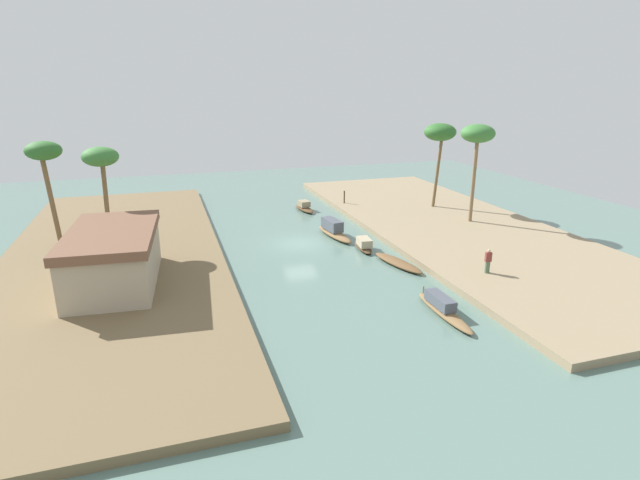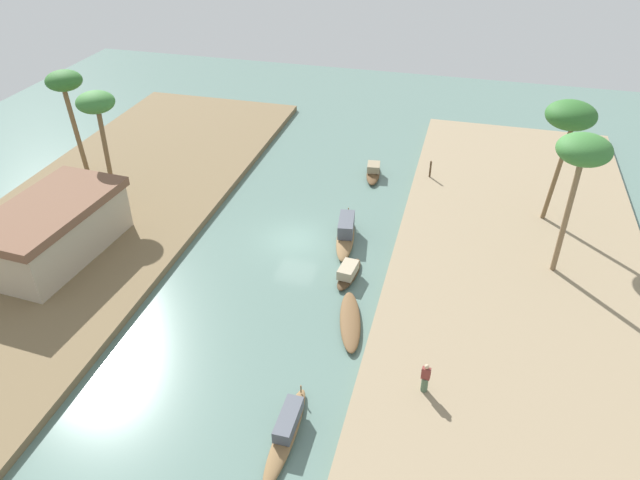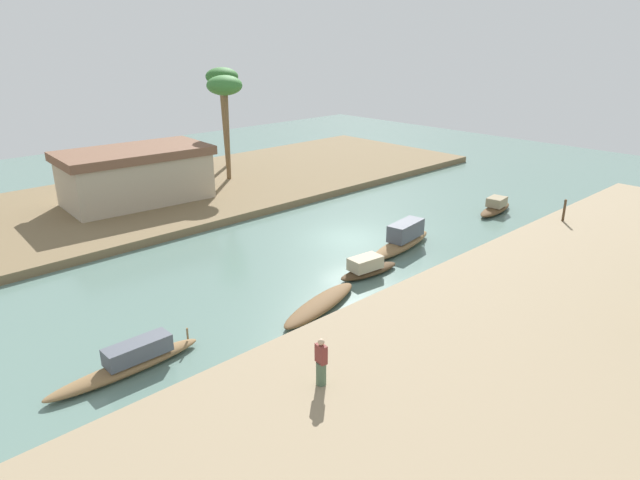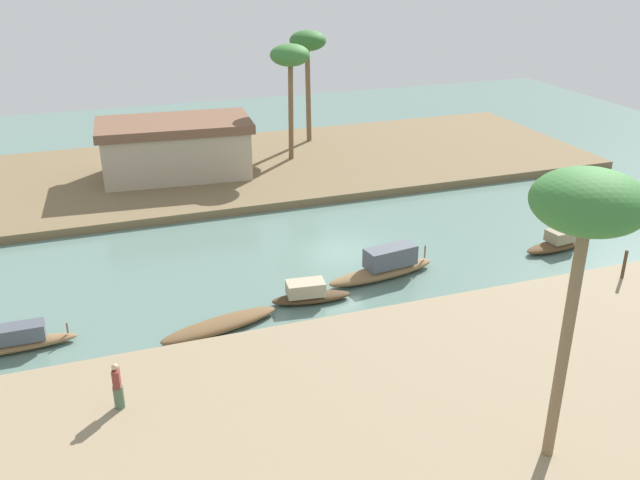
{
  "view_description": "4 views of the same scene",
  "coord_description": "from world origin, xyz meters",
  "px_view_note": "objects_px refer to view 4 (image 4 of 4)",
  "views": [
    {
      "loc": [
        -36.03,
        9.82,
        12.04
      ],
      "look_at": [
        -2.02,
        -0.99,
        0.77
      ],
      "focal_mm": 28.07,
      "sensor_mm": 36.0,
      "label": 1
    },
    {
      "loc": [
        -30.12,
        -9.59,
        20.93
      ],
      "look_at": [
        -0.82,
        -1.85,
        0.85
      ],
      "focal_mm": 33.55,
      "sensor_mm": 36.0,
      "label": 2
    },
    {
      "loc": [
        -20.93,
        -19.88,
        10.55
      ],
      "look_at": [
        -3.09,
        -1.06,
        0.94
      ],
      "focal_mm": 31.53,
      "sensor_mm": 36.0,
      "label": 3
    },
    {
      "loc": [
        -10.9,
        -27.81,
        13.73
      ],
      "look_at": [
        -1.34,
        -0.87,
        1.19
      ],
      "focal_mm": 38.75,
      "sensor_mm": 36.0,
      "label": 4
    }
  ],
  "objects_px": {
    "palm_tree_right_tall": "(290,59)",
    "palm_tree_right_short": "(308,45)",
    "person_on_near_bank": "(118,388)",
    "sampan_upstream_small": "(5,343)",
    "sampan_midstream": "(558,243)",
    "sampan_open_hull": "(385,266)",
    "sampan_near_left_bank": "(309,294)",
    "riverside_building": "(175,148)",
    "sampan_with_tall_canopy": "(220,325)",
    "mooring_post": "(624,264)",
    "palm_tree_left_near": "(588,210)"
  },
  "relations": [
    {
      "from": "riverside_building",
      "to": "palm_tree_right_tall",
      "type": "bearing_deg",
      "value": 10.45
    },
    {
      "from": "person_on_near_bank",
      "to": "palm_tree_right_short",
      "type": "bearing_deg",
      "value": -21.19
    },
    {
      "from": "sampan_open_hull",
      "to": "palm_tree_left_near",
      "type": "height_order",
      "value": "palm_tree_left_near"
    },
    {
      "from": "person_on_near_bank",
      "to": "riverside_building",
      "type": "bearing_deg",
      "value": -4.98
    },
    {
      "from": "sampan_near_left_bank",
      "to": "mooring_post",
      "type": "relative_size",
      "value": 2.66
    },
    {
      "from": "sampan_upstream_small",
      "to": "palm_tree_right_short",
      "type": "xyz_separation_m",
      "value": [
        18.92,
        21.83,
        6.69
      ]
    },
    {
      "from": "sampan_upstream_small",
      "to": "riverside_building",
      "type": "height_order",
      "value": "riverside_building"
    },
    {
      "from": "sampan_near_left_bank",
      "to": "riverside_building",
      "type": "distance_m",
      "value": 17.45
    },
    {
      "from": "sampan_open_hull",
      "to": "palm_tree_left_near",
      "type": "distance_m",
      "value": 14.39
    },
    {
      "from": "sampan_near_left_bank",
      "to": "sampan_upstream_small",
      "type": "bearing_deg",
      "value": -174.51
    },
    {
      "from": "mooring_post",
      "to": "palm_tree_right_short",
      "type": "bearing_deg",
      "value": 102.52
    },
    {
      "from": "sampan_near_left_bank",
      "to": "person_on_near_bank",
      "type": "distance_m",
      "value": 9.5
    },
    {
      "from": "sampan_upstream_small",
      "to": "sampan_with_tall_canopy",
      "type": "distance_m",
      "value": 7.7
    },
    {
      "from": "palm_tree_right_short",
      "to": "riverside_building",
      "type": "relative_size",
      "value": 0.81
    },
    {
      "from": "sampan_with_tall_canopy",
      "to": "sampan_open_hull",
      "type": "bearing_deg",
      "value": 0.71
    },
    {
      "from": "sampan_with_tall_canopy",
      "to": "mooring_post",
      "type": "height_order",
      "value": "mooring_post"
    },
    {
      "from": "palm_tree_right_short",
      "to": "mooring_post",
      "type": "bearing_deg",
      "value": -77.48
    },
    {
      "from": "sampan_with_tall_canopy",
      "to": "sampan_open_hull",
      "type": "relative_size",
      "value": 0.92
    },
    {
      "from": "sampan_near_left_bank",
      "to": "riverside_building",
      "type": "xyz_separation_m",
      "value": [
        -2.67,
        17.15,
        1.79
      ]
    },
    {
      "from": "sampan_midstream",
      "to": "riverside_building",
      "type": "bearing_deg",
      "value": 126.71
    },
    {
      "from": "riverside_building",
      "to": "sampan_near_left_bank",
      "type": "bearing_deg",
      "value": -76.94
    },
    {
      "from": "palm_tree_right_tall",
      "to": "sampan_midstream",
      "type": "bearing_deg",
      "value": -64.66
    },
    {
      "from": "mooring_post",
      "to": "palm_tree_left_near",
      "type": "xyz_separation_m",
      "value": [
        -9.76,
        -8.12,
        6.69
      ]
    },
    {
      "from": "sampan_open_hull",
      "to": "riverside_building",
      "type": "distance_m",
      "value": 17.46
    },
    {
      "from": "sampan_upstream_small",
      "to": "palm_tree_right_tall",
      "type": "bearing_deg",
      "value": 47.46
    },
    {
      "from": "mooring_post",
      "to": "riverside_building",
      "type": "relative_size",
      "value": 0.14
    },
    {
      "from": "sampan_upstream_small",
      "to": "sampan_midstream",
      "type": "bearing_deg",
      "value": 2.02
    },
    {
      "from": "sampan_near_left_bank",
      "to": "sampan_midstream",
      "type": "bearing_deg",
      "value": 10.34
    },
    {
      "from": "sampan_open_hull",
      "to": "palm_tree_right_short",
      "type": "relative_size",
      "value": 0.7
    },
    {
      "from": "sampan_midstream",
      "to": "palm_tree_left_near",
      "type": "xyz_separation_m",
      "value": [
        -9.71,
        -12.32,
        7.43
      ]
    },
    {
      "from": "sampan_midstream",
      "to": "palm_tree_left_near",
      "type": "bearing_deg",
      "value": -135.5
    },
    {
      "from": "person_on_near_bank",
      "to": "palm_tree_left_near",
      "type": "height_order",
      "value": "palm_tree_left_near"
    },
    {
      "from": "palm_tree_left_near",
      "to": "sampan_near_left_bank",
      "type": "bearing_deg",
      "value": 105.87
    },
    {
      "from": "sampan_midstream",
      "to": "sampan_open_hull",
      "type": "height_order",
      "value": "sampan_open_hull"
    },
    {
      "from": "person_on_near_bank",
      "to": "palm_tree_left_near",
      "type": "distance_m",
      "value": 14.34
    },
    {
      "from": "person_on_near_bank",
      "to": "palm_tree_right_short",
      "type": "xyz_separation_m",
      "value": [
        15.3,
        27.16,
        5.89
      ]
    },
    {
      "from": "sampan_upstream_small",
      "to": "riverside_building",
      "type": "bearing_deg",
      "value": 62.57
    },
    {
      "from": "sampan_midstream",
      "to": "sampan_open_hull",
      "type": "relative_size",
      "value": 0.71
    },
    {
      "from": "mooring_post",
      "to": "palm_tree_right_short",
      "type": "distance_m",
      "value": 26.48
    },
    {
      "from": "sampan_upstream_small",
      "to": "riverside_building",
      "type": "distance_m",
      "value": 19.28
    },
    {
      "from": "sampan_near_left_bank",
      "to": "sampan_open_hull",
      "type": "bearing_deg",
      "value": 21.22
    },
    {
      "from": "mooring_post",
      "to": "palm_tree_right_tall",
      "type": "relative_size",
      "value": 0.17
    },
    {
      "from": "palm_tree_left_near",
      "to": "palm_tree_right_short",
      "type": "distance_m",
      "value": 33.58
    },
    {
      "from": "palm_tree_right_tall",
      "to": "riverside_building",
      "type": "bearing_deg",
      "value": -173.76
    },
    {
      "from": "mooring_post",
      "to": "palm_tree_left_near",
      "type": "bearing_deg",
      "value": -140.22
    },
    {
      "from": "palm_tree_right_tall",
      "to": "mooring_post",
      "type": "bearing_deg",
      "value": -69.09
    },
    {
      "from": "mooring_post",
      "to": "sampan_near_left_bank",
      "type": "bearing_deg",
      "value": 166.01
    },
    {
      "from": "palm_tree_right_tall",
      "to": "palm_tree_right_short",
      "type": "distance_m",
      "value": 4.71
    },
    {
      "from": "sampan_midstream",
      "to": "palm_tree_left_near",
      "type": "distance_m",
      "value": 17.36
    },
    {
      "from": "palm_tree_right_short",
      "to": "palm_tree_left_near",
      "type": "bearing_deg",
      "value": -97.13
    }
  ]
}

